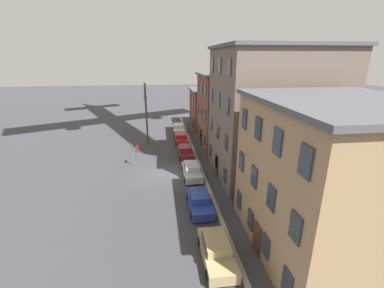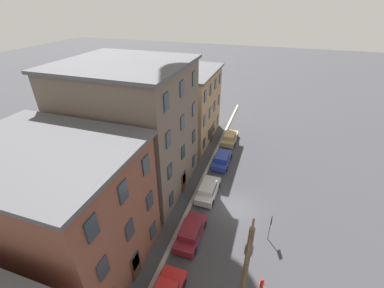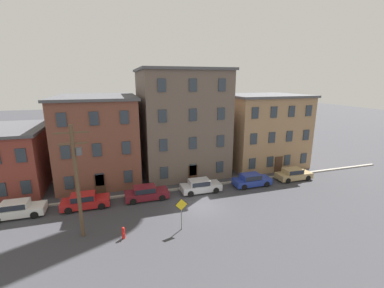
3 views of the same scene
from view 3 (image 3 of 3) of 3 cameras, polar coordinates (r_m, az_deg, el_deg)
The scene contains 15 objects.
ground_plane at distance 25.83m, azimuth 2.08°, elevation -13.66°, with size 200.00×200.00×0.00m, color #38383D.
kerb_strip at distance 29.65m, azimuth -0.83°, elevation -9.68°, with size 56.00×0.36×0.16m, color #9E998E.
apartment_corner at distance 35.88m, azimuth -36.11°, elevation -2.49°, with size 9.10×10.89×6.91m.
apartment_midblock at distance 34.21m, azimuth -19.96°, elevation 1.54°, with size 9.45×12.32×10.17m.
apartment_far at distance 34.65m, azimuth -2.61°, elevation 5.24°, with size 10.90×11.67×13.41m.
apartment_annex at distance 38.74m, azimuth 15.20°, elevation 3.17°, with size 11.07×9.53×10.04m.
car_white at distance 28.56m, azimuth -34.33°, elevation -11.77°, with size 4.40×1.92×1.43m.
car_red at distance 27.30m, azimuth -22.72°, elevation -11.47°, with size 4.40×1.92×1.43m.
car_maroon at distance 27.30m, azimuth -10.21°, elevation -10.54°, with size 4.40×1.92×1.43m.
car_silver at distance 28.56m, azimuth 1.85°, elevation -9.18°, with size 4.40×1.92×1.43m.
car_blue at distance 30.91m, azimuth 13.06°, elevation -7.70°, with size 4.40×1.92×1.43m.
car_tan at distance 34.28m, azimuth 21.58°, elevation -6.16°, with size 4.40×1.92×1.43m.
caution_sign at distance 21.42m, azimuth -2.37°, elevation -14.18°, with size 1.07×0.08×2.78m.
utility_pole at distance 21.11m, azimuth -24.17°, elevation -6.54°, with size 2.40×0.44×8.94m.
fire_hydrant at distance 21.72m, azimuth -15.00°, elevation -18.51°, with size 0.24×0.34×0.96m.
Camera 3 is at (-7.66, -21.56, 11.99)m, focal length 24.00 mm.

